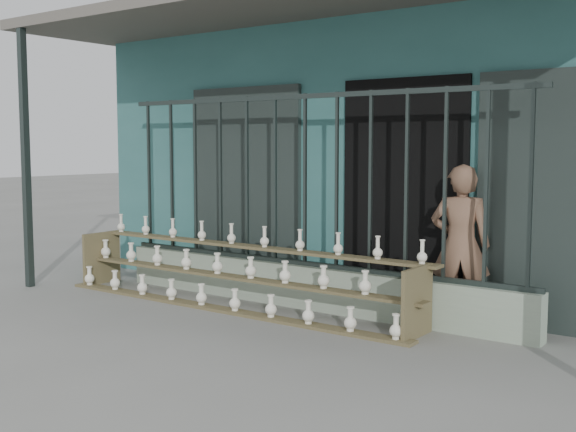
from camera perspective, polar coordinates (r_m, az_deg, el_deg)
The scene contains 6 objects.
ground at distance 6.73m, azimuth -5.10°, elevation -9.19°, with size 60.00×60.00×0.00m, color slate.
workshop_building at distance 10.07m, azimuth 10.98°, elevation 4.98°, with size 7.40×6.60×3.21m.
parapet_wall at distance 7.68m, azimuth 1.33°, elevation -5.58°, with size 5.00×0.20×0.45m, color #92A38C.
security_fence at distance 7.54m, azimuth 1.35°, elevation 2.82°, with size 5.00×0.04×1.80m.
shelf_rack at distance 7.72m, azimuth -4.40°, elevation -4.54°, with size 4.50×0.68×0.85m.
elderly_woman at distance 7.05m, azimuth 13.46°, elevation -2.26°, with size 0.56×0.37×1.54m, color brown.
Camera 1 is at (4.31, -4.88, 1.72)m, focal length 45.00 mm.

